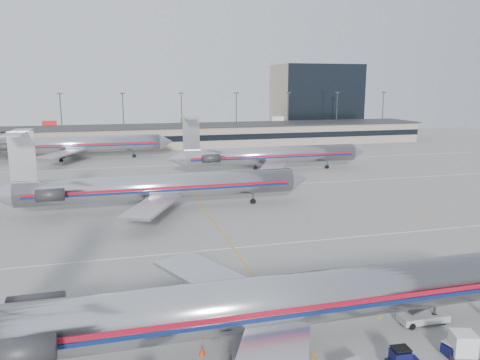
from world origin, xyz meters
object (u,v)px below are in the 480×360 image
object	(u,v)px
belt_loader	(425,316)
jet_second_row	(155,187)
uld_container	(463,346)
jet_foreground	(250,304)

from	to	relation	value
belt_loader	jet_second_row	bearing A→B (deg)	115.68
uld_container	belt_loader	distance (m)	4.71
jet_second_row	uld_container	size ratio (longest dim) A/B	21.65
jet_foreground	uld_container	size ratio (longest dim) A/B	21.47
jet_foreground	uld_container	world-z (taller)	jet_foreground
jet_foreground	belt_loader	xyz separation A→B (m)	(13.64, 0.16, -2.79)
jet_foreground	uld_container	xyz separation A→B (m)	(13.07, -4.51, -2.48)
jet_foreground	jet_second_row	xyz separation A→B (m)	(-2.90, 38.14, 0.03)
jet_foreground	uld_container	distance (m)	14.05
jet_foreground	jet_second_row	world-z (taller)	jet_second_row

